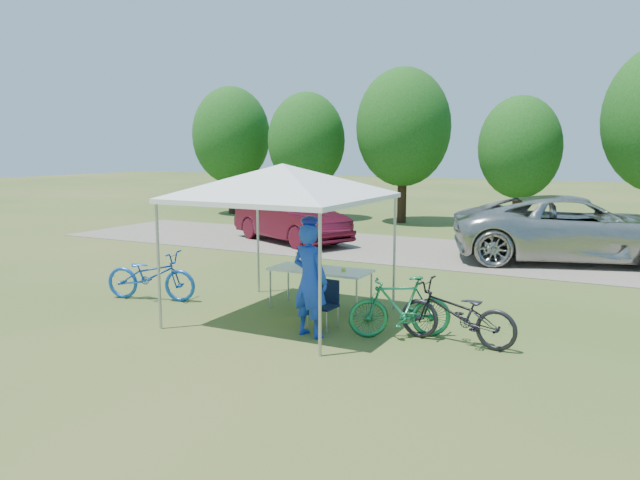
% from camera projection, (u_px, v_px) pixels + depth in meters
% --- Properties ---
extents(ground, '(100.00, 100.00, 0.00)m').
position_uv_depth(ground, '(284.00, 318.00, 11.06)').
color(ground, '#2D5119').
rests_on(ground, ground).
extents(gravel_strip, '(24.00, 5.00, 0.02)m').
position_uv_depth(gravel_strip, '(424.00, 251.00, 18.09)').
color(gravel_strip, gray).
rests_on(gravel_strip, ground).
extents(canopy, '(4.53, 4.53, 3.00)m').
position_uv_depth(canopy, '(283.00, 168.00, 10.67)').
color(canopy, '#A5A5AA').
rests_on(canopy, ground).
extents(treeline, '(24.89, 4.28, 6.30)m').
position_uv_depth(treeline, '(470.00, 132.00, 23.01)').
color(treeline, '#382314').
rests_on(treeline, ground).
extents(folding_table, '(1.88, 0.78, 0.77)m').
position_uv_depth(folding_table, '(320.00, 271.00, 11.56)').
color(folding_table, white).
rests_on(folding_table, ground).
extents(folding_chair, '(0.44, 0.46, 0.81)m').
position_uv_depth(folding_chair, '(325.00, 300.00, 10.42)').
color(folding_chair, black).
rests_on(folding_chair, ground).
extents(cooler, '(0.42, 0.28, 0.30)m').
position_uv_depth(cooler, '(309.00, 260.00, 11.64)').
color(cooler, white).
rests_on(cooler, folding_table).
extents(ice_cream_cup, '(0.08, 0.08, 0.06)m').
position_uv_depth(ice_cream_cup, '(344.00, 270.00, 11.28)').
color(ice_cream_cup, '#B3C32D').
rests_on(ice_cream_cup, folding_table).
extents(cyclist, '(0.75, 0.58, 1.83)m').
position_uv_depth(cyclist, '(310.00, 280.00, 9.90)').
color(cyclist, '#173BBC').
rests_on(cyclist, ground).
extents(bike_blue, '(1.98, 1.11, 0.98)m').
position_uv_depth(bike_blue, '(151.00, 275.00, 12.33)').
color(bike_blue, '#144CB1').
rests_on(bike_blue, ground).
extents(bike_green, '(1.65, 1.24, 0.99)m').
position_uv_depth(bike_green, '(400.00, 307.00, 9.89)').
color(bike_green, '#176A3D').
rests_on(bike_green, ground).
extents(bike_dark, '(1.90, 0.79, 0.98)m').
position_uv_depth(bike_dark, '(457.00, 313.00, 9.54)').
color(bike_dark, black).
rests_on(bike_dark, ground).
extents(minivan, '(6.77, 4.60, 1.72)m').
position_uv_depth(minivan, '(574.00, 229.00, 16.35)').
color(minivan, '#B0B1AC').
rests_on(minivan, gravel_strip).
extents(sedan, '(4.76, 3.33, 1.49)m').
position_uv_depth(sedan, '(291.00, 218.00, 19.71)').
color(sedan, '#4E0D1B').
rests_on(sedan, gravel_strip).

